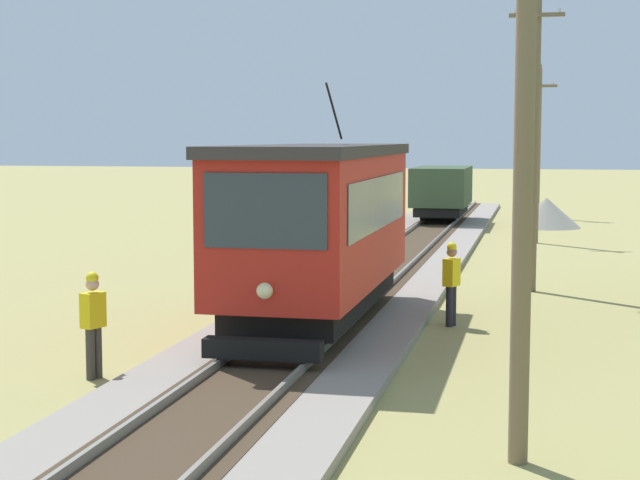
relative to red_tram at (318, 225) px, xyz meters
The scene contains 9 objects.
red_tram is the anchor object (origin of this frame).
freight_car 25.82m from the red_tram, 90.01° to the left, with size 2.40×5.20×2.31m.
utility_pole_near_tram 9.02m from the red_tram, 61.41° to the right, with size 1.40×0.41×8.15m.
utility_pole_mid 8.11m from the red_tram, 57.66° to the left, with size 1.40×0.59×8.03m.
utility_pole_far 19.28m from the red_tram, 77.35° to the left, with size 1.40×0.37×6.67m.
utility_pole_distant 31.65m from the red_tram, 82.34° to the left, with size 1.40×0.57×7.38m.
gravel_pile 25.98m from the red_tram, 79.68° to the left, with size 3.04×3.04×1.32m, color gray.
track_worker 5.62m from the red_tram, 119.77° to the right, with size 0.36×0.44×1.78m.
second_worker 3.11m from the red_tram, 24.23° to the left, with size 0.36×0.44×1.78m.
Camera 1 is at (4.43, 1.50, 3.97)m, focal length 56.49 mm.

